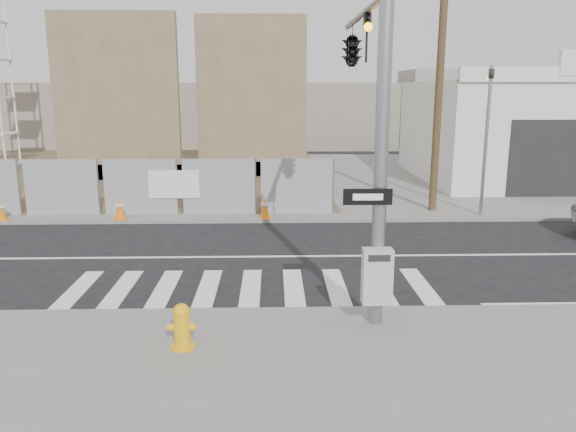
{
  "coord_description": "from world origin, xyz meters",
  "views": [
    {
      "loc": [
        0.53,
        -14.91,
        4.52
      ],
      "look_at": [
        0.91,
        -1.1,
        1.4
      ],
      "focal_mm": 35.0,
      "sensor_mm": 36.0,
      "label": 1
    }
  ],
  "objects_px": {
    "fire_hydrant": "(182,326)",
    "traffic_cone_c": "(120,208)",
    "auto_shop": "(542,130)",
    "traffic_cone_d": "(265,208)",
    "signal_pole": "(360,78)",
    "traffic_cone_b": "(1,210)"
  },
  "relations": [
    {
      "from": "traffic_cone_c",
      "to": "traffic_cone_d",
      "type": "bearing_deg",
      "value": 0.68
    },
    {
      "from": "traffic_cone_b",
      "to": "signal_pole",
      "type": "bearing_deg",
      "value": -28.94
    },
    {
      "from": "fire_hydrant",
      "to": "traffic_cone_d",
      "type": "distance_m",
      "value": 10.18
    },
    {
      "from": "auto_shop",
      "to": "traffic_cone_c",
      "type": "distance_m",
      "value": 20.81
    },
    {
      "from": "signal_pole",
      "to": "traffic_cone_b",
      "type": "relative_size",
      "value": 9.48
    },
    {
      "from": "auto_shop",
      "to": "signal_pole",
      "type": "bearing_deg",
      "value": -127.46
    },
    {
      "from": "auto_shop",
      "to": "traffic_cone_c",
      "type": "height_order",
      "value": "auto_shop"
    },
    {
      "from": "traffic_cone_b",
      "to": "traffic_cone_d",
      "type": "height_order",
      "value": "traffic_cone_d"
    },
    {
      "from": "auto_shop",
      "to": "fire_hydrant",
      "type": "bearing_deg",
      "value": -128.73
    },
    {
      "from": "fire_hydrant",
      "to": "traffic_cone_c",
      "type": "xyz_separation_m",
      "value": [
        -3.71,
        10.03,
        -0.02
      ]
    },
    {
      "from": "signal_pole",
      "to": "traffic_cone_c",
      "type": "xyz_separation_m",
      "value": [
        -7.27,
        6.27,
        -4.28
      ]
    },
    {
      "from": "traffic_cone_c",
      "to": "traffic_cone_d",
      "type": "distance_m",
      "value": 5.02
    },
    {
      "from": "signal_pole",
      "to": "traffic_cone_c",
      "type": "distance_m",
      "value": 10.51
    },
    {
      "from": "traffic_cone_c",
      "to": "signal_pole",
      "type": "bearing_deg",
      "value": -40.76
    },
    {
      "from": "auto_shop",
      "to": "traffic_cone_b",
      "type": "xyz_separation_m",
      "value": [
        -22.83,
        -8.75,
        -2.06
      ]
    },
    {
      "from": "traffic_cone_d",
      "to": "traffic_cone_b",
      "type": "bearing_deg",
      "value": -179.63
    },
    {
      "from": "signal_pole",
      "to": "fire_hydrant",
      "type": "relative_size",
      "value": 8.64
    },
    {
      "from": "signal_pole",
      "to": "fire_hydrant",
      "type": "bearing_deg",
      "value": -133.36
    },
    {
      "from": "traffic_cone_b",
      "to": "traffic_cone_d",
      "type": "bearing_deg",
      "value": 0.37
    },
    {
      "from": "signal_pole",
      "to": "auto_shop",
      "type": "height_order",
      "value": "signal_pole"
    },
    {
      "from": "fire_hydrant",
      "to": "traffic_cone_d",
      "type": "xyz_separation_m",
      "value": [
        1.31,
        10.09,
        -0.03
      ]
    },
    {
      "from": "auto_shop",
      "to": "traffic_cone_d",
      "type": "distance_m",
      "value": 16.39
    }
  ]
}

